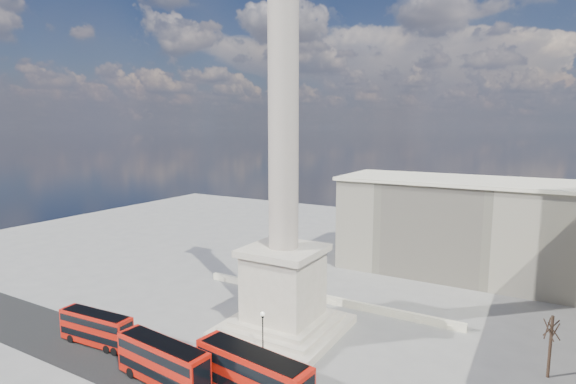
{
  "coord_description": "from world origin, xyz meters",
  "views": [
    {
      "loc": [
        27.04,
        -40.84,
        25.27
      ],
      "look_at": [
        1.86,
        2.86,
        18.02
      ],
      "focal_mm": 28.0,
      "sensor_mm": 36.0,
      "label": 1
    }
  ],
  "objects_px": {
    "nelsons_column": "(284,230)",
    "red_bus_a": "(163,362)",
    "red_bus_e": "(97,328)",
    "victorian_lamp": "(263,332)",
    "red_bus_b": "(253,376)"
  },
  "relations": [
    {
      "from": "victorian_lamp",
      "to": "nelsons_column",
      "type": "bearing_deg",
      "value": 103.62
    },
    {
      "from": "red_bus_e",
      "to": "red_bus_a",
      "type": "bearing_deg",
      "value": -13.42
    },
    {
      "from": "red_bus_a",
      "to": "red_bus_e",
      "type": "xyz_separation_m",
      "value": [
        -12.87,
        2.14,
        -0.29
      ]
    },
    {
      "from": "nelsons_column",
      "to": "red_bus_b",
      "type": "relative_size",
      "value": 4.02
    },
    {
      "from": "red_bus_e",
      "to": "nelsons_column",
      "type": "bearing_deg",
      "value": 35.32
    },
    {
      "from": "nelsons_column",
      "to": "red_bus_e",
      "type": "height_order",
      "value": "nelsons_column"
    },
    {
      "from": "red_bus_a",
      "to": "red_bus_e",
      "type": "bearing_deg",
      "value": 175.96
    },
    {
      "from": "nelsons_column",
      "to": "red_bus_a",
      "type": "distance_m",
      "value": 19.78
    },
    {
      "from": "red_bus_a",
      "to": "red_bus_e",
      "type": "distance_m",
      "value": 13.05
    },
    {
      "from": "nelsons_column",
      "to": "red_bus_e",
      "type": "distance_m",
      "value": 24.66
    },
    {
      "from": "red_bus_b",
      "to": "red_bus_e",
      "type": "height_order",
      "value": "red_bus_b"
    },
    {
      "from": "nelsons_column",
      "to": "red_bus_e",
      "type": "xyz_separation_m",
      "value": [
        -17.13,
        -14.03,
        -10.86
      ]
    },
    {
      "from": "nelsons_column",
      "to": "victorian_lamp",
      "type": "relative_size",
      "value": 8.74
    },
    {
      "from": "nelsons_column",
      "to": "red_bus_b",
      "type": "xyz_separation_m",
      "value": [
        5.1,
        -14.15,
        -10.33
      ]
    },
    {
      "from": "nelsons_column",
      "to": "victorian_lamp",
      "type": "height_order",
      "value": "nelsons_column"
    }
  ]
}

